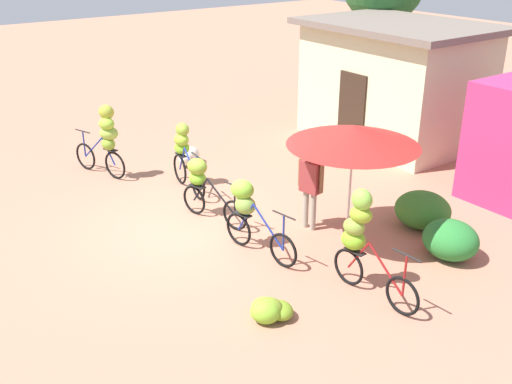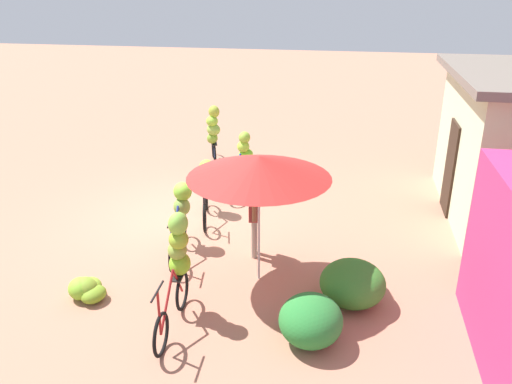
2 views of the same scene
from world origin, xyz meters
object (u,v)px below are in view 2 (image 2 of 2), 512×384
(banana_pile_on_ground, at_px, (87,289))
(bicycle_by_shop, at_px, (181,211))
(bicycle_near_pile, at_px, (242,158))
(person_vendor, at_px, (254,208))
(produce_sack, at_px, (280,168))
(bicycle_rightmost, at_px, (177,261))
(market_umbrella, at_px, (259,167))
(bicycle_center_loaded, at_px, (206,183))
(bicycle_leftmost, at_px, (213,132))

(banana_pile_on_ground, bearing_deg, bicycle_by_shop, 152.51)
(bicycle_near_pile, xyz_separation_m, person_vendor, (3.15, 0.90, 0.14))
(produce_sack, bearing_deg, banana_pile_on_ground, -19.89)
(bicycle_rightmost, distance_m, banana_pile_on_ground, 1.82)
(market_umbrella, bearing_deg, bicycle_by_shop, -116.32)
(bicycle_center_loaded, height_order, bicycle_rightmost, bicycle_rightmost)
(bicycle_leftmost, distance_m, banana_pile_on_ground, 6.63)
(bicycle_leftmost, relative_size, produce_sack, 2.45)
(banana_pile_on_ground, bearing_deg, market_umbrella, 112.64)
(bicycle_leftmost, height_order, bicycle_by_shop, bicycle_leftmost)
(produce_sack, bearing_deg, market_umbrella, 4.28)
(bicycle_by_shop, height_order, banana_pile_on_ground, bicycle_by_shop)
(bicycle_center_loaded, height_order, person_vendor, person_vendor)
(bicycle_near_pile, height_order, bicycle_center_loaded, bicycle_near_pile)
(bicycle_leftmost, relative_size, bicycle_rightmost, 1.01)
(bicycle_by_shop, relative_size, person_vendor, 1.08)
(market_umbrella, distance_m, bicycle_center_loaded, 3.16)
(market_umbrella, xyz_separation_m, produce_sack, (-5.08, -0.38, -1.81))
(bicycle_leftmost, distance_m, bicycle_rightmost, 6.87)
(banana_pile_on_ground, xyz_separation_m, produce_sack, (-6.17, 2.23, 0.06))
(bicycle_center_loaded, bearing_deg, bicycle_near_pile, 163.30)
(bicycle_near_pile, height_order, produce_sack, bicycle_near_pile)
(bicycle_by_shop, bearing_deg, market_umbrella, 63.68)
(market_umbrella, height_order, produce_sack, market_umbrella)
(market_umbrella, bearing_deg, produce_sack, -175.72)
(bicycle_rightmost, relative_size, produce_sack, 2.42)
(person_vendor, bearing_deg, bicycle_center_loaded, -139.79)
(bicycle_by_shop, distance_m, person_vendor, 1.41)
(bicycle_leftmost, bearing_deg, person_vendor, 23.50)
(market_umbrella, height_order, bicycle_leftmost, market_umbrella)
(bicycle_center_loaded, xyz_separation_m, banana_pile_on_ground, (3.49, -1.02, -0.57))
(market_umbrella, relative_size, bicycle_near_pile, 1.40)
(bicycle_leftmost, distance_m, person_vendor, 5.11)
(bicycle_leftmost, bearing_deg, bicycle_center_loaded, 12.42)
(banana_pile_on_ground, bearing_deg, bicycle_near_pile, 163.57)
(bicycle_center_loaded, bearing_deg, banana_pile_on_ground, -16.31)
(bicycle_leftmost, xyz_separation_m, banana_pile_on_ground, (6.57, -0.34, -0.83))
(market_umbrella, bearing_deg, bicycle_center_loaded, -146.46)
(market_umbrella, relative_size, bicycle_center_loaded, 1.40)
(market_umbrella, relative_size, produce_sack, 3.31)
(bicycle_rightmost, distance_m, produce_sack, 6.42)
(bicycle_by_shop, height_order, bicycle_rightmost, bicycle_rightmost)
(produce_sack, bearing_deg, bicycle_near_pile, -33.27)
(bicycle_center_loaded, relative_size, bicycle_by_shop, 0.98)
(bicycle_rightmost, height_order, produce_sack, bicycle_rightmost)
(bicycle_leftmost, height_order, produce_sack, bicycle_leftmost)
(bicycle_by_shop, relative_size, produce_sack, 2.42)
(bicycle_rightmost, xyz_separation_m, banana_pile_on_ground, (-0.18, -1.63, -0.79))
(bicycle_rightmost, height_order, person_vendor, bicycle_rightmost)
(bicycle_rightmost, relative_size, banana_pile_on_ground, 2.24)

